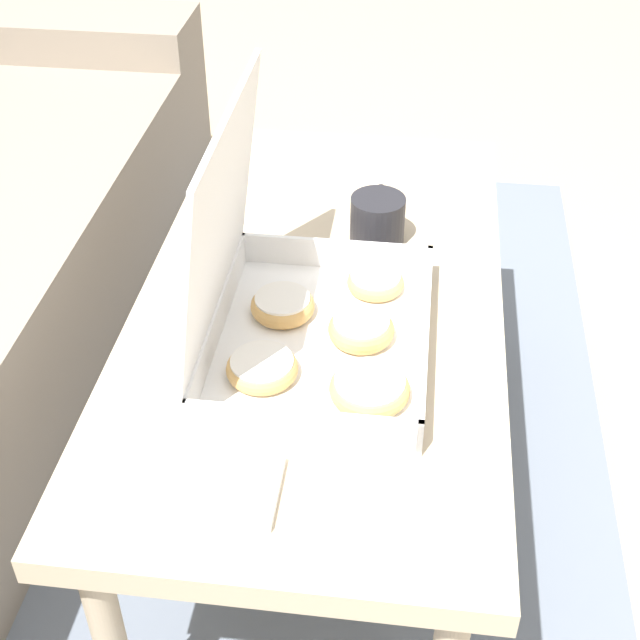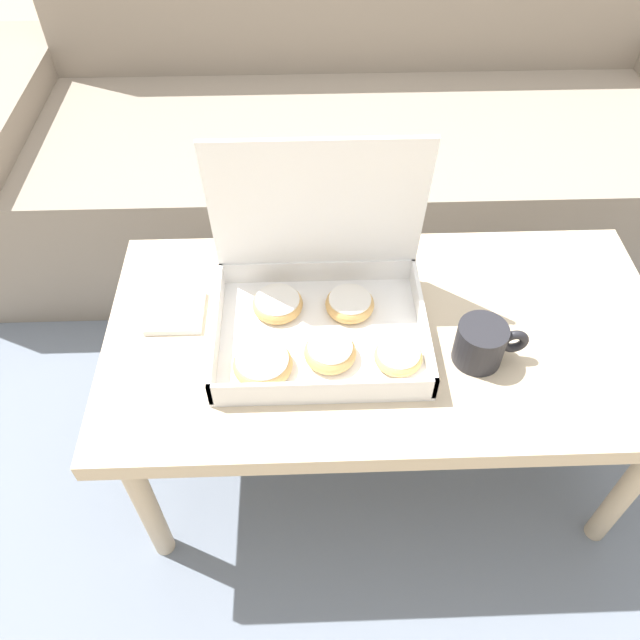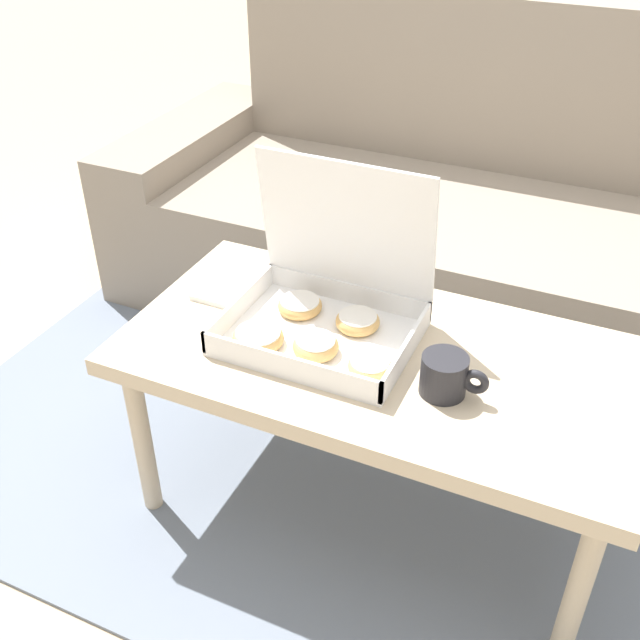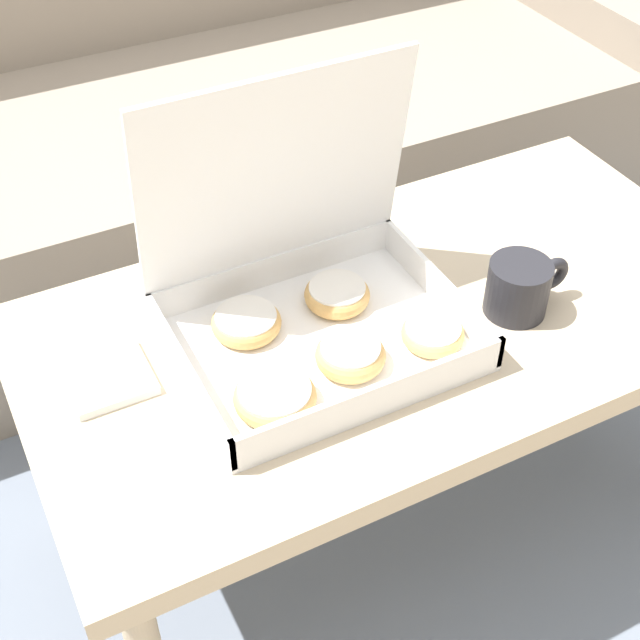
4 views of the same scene
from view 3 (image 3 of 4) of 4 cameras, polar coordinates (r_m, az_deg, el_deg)
name	(u,v)px [view 3 (image 3 of 4)]	position (r m, az deg, el deg)	size (l,w,h in m)	color
ground_plane	(388,474)	(1.98, 5.18, -11.57)	(12.00, 12.00, 0.00)	tan
area_rug	(424,402)	(2.18, 7.92, -6.24)	(2.47, 1.93, 0.01)	slate
couch	(485,228)	(2.47, 12.44, 6.88)	(2.35, 0.88, 0.96)	gray
coffee_table	(379,369)	(1.61, 4.53, -3.73)	(1.09, 0.56, 0.48)	#C6B293
pastry_box	(323,310)	(1.59, 0.22, 0.79)	(0.40, 0.31, 0.36)	white
coffee_mug	(446,375)	(1.46, 9.55, -4.19)	(0.13, 0.09, 0.08)	#232328
napkin_stack	(222,291)	(1.77, -7.49, 2.17)	(0.11, 0.11, 0.01)	white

